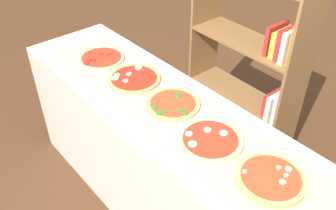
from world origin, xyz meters
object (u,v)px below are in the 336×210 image
object	(u,v)px
pizza_mushroom_4	(270,179)
bookshelf	(255,84)
pizza_pepperoni_0	(101,58)
pizza_mozzarella_1	(134,79)
pizza_spinach_2	(173,104)
pizza_mozzarella_3	(210,140)

from	to	relation	value
pizza_mushroom_4	bookshelf	size ratio (longest dim) A/B	0.22
pizza_pepperoni_0	pizza_mozzarella_1	distance (m)	0.33
pizza_pepperoni_0	bookshelf	size ratio (longest dim) A/B	0.21
pizza_spinach_2	pizza_pepperoni_0	bearing A→B (deg)	-177.53
pizza_spinach_2	pizza_mushroom_4	world-z (taller)	pizza_mushroom_4
pizza_mozzarella_1	pizza_mushroom_4	world-z (taller)	pizza_mushroom_4
bookshelf	pizza_pepperoni_0	bearing A→B (deg)	-124.34
pizza_mozzarella_3	bookshelf	size ratio (longest dim) A/B	0.23
pizza_spinach_2	pizza_mozzarella_3	world-z (taller)	pizza_mozzarella_3
pizza_mozzarella_1	pizza_mushroom_4	bearing A→B (deg)	-1.31
pizza_pepperoni_0	pizza_spinach_2	bearing A→B (deg)	2.47
pizza_pepperoni_0	pizza_mozzarella_3	world-z (taller)	pizza_mozzarella_3
pizza_mushroom_4	pizza_mozzarella_1	bearing A→B (deg)	178.69
pizza_mushroom_4	pizza_spinach_2	bearing A→B (deg)	176.92
pizza_mozzarella_1	pizza_mozzarella_3	xyz separation A→B (m)	(0.67, -0.04, 0.00)
pizza_mozzarella_1	pizza_mozzarella_3	size ratio (longest dim) A/B	0.99
pizza_mozzarella_3	pizza_pepperoni_0	bearing A→B (deg)	178.53
pizza_pepperoni_0	pizza_mushroom_4	distance (m)	1.33
pizza_spinach_2	pizza_mushroom_4	bearing A→B (deg)	-3.08
pizza_spinach_2	pizza_mozzarella_3	xyz separation A→B (m)	(0.33, -0.05, 0.00)
bookshelf	pizza_spinach_2	bearing A→B (deg)	-85.21
pizza_pepperoni_0	pizza_mushroom_4	size ratio (longest dim) A/B	0.97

